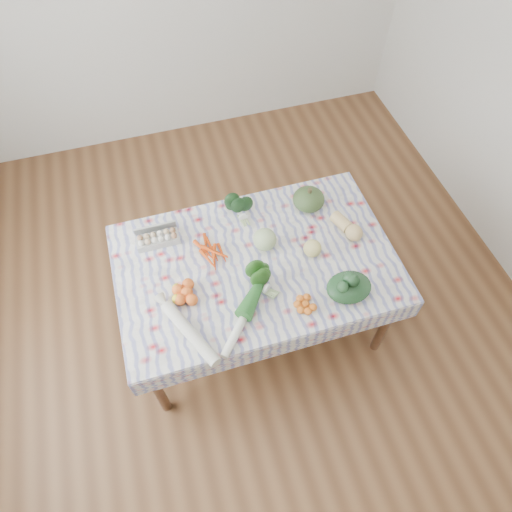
# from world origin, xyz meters

# --- Properties ---
(ground) EXTENTS (4.50, 4.50, 0.00)m
(ground) POSITION_xyz_m (0.00, 0.00, 0.00)
(ground) COLOR brown
(ground) RESTS_ON ground
(dining_table) EXTENTS (1.60, 1.00, 0.75)m
(dining_table) POSITION_xyz_m (0.00, 0.00, 0.68)
(dining_table) COLOR brown
(dining_table) RESTS_ON ground
(tablecloth) EXTENTS (1.66, 1.06, 0.01)m
(tablecloth) POSITION_xyz_m (0.00, 0.00, 0.76)
(tablecloth) COLOR silver
(tablecloth) RESTS_ON dining_table
(egg_carton) EXTENTS (0.26, 0.10, 0.07)m
(egg_carton) POSITION_xyz_m (-0.53, 0.31, 0.80)
(egg_carton) COLOR #B9B8B4
(egg_carton) RESTS_ON tablecloth
(carrot_bunch) EXTENTS (0.25, 0.23, 0.04)m
(carrot_bunch) POSITION_xyz_m (-0.23, 0.14, 0.78)
(carrot_bunch) COLOR #E8480E
(carrot_bunch) RESTS_ON tablecloth
(kale_bunch) EXTENTS (0.16, 0.14, 0.13)m
(kale_bunch) POSITION_xyz_m (0.01, 0.37, 0.83)
(kale_bunch) COLOR #153315
(kale_bunch) RESTS_ON tablecloth
(kabocha_squash) EXTENTS (0.26, 0.26, 0.13)m
(kabocha_squash) POSITION_xyz_m (0.45, 0.32, 0.83)
(kabocha_squash) COLOR #3B5329
(kabocha_squash) RESTS_ON tablecloth
(cabbage) EXTENTS (0.17, 0.17, 0.14)m
(cabbage) POSITION_xyz_m (0.08, 0.09, 0.83)
(cabbage) COLOR #A8C182
(cabbage) RESTS_ON tablecloth
(butternut_squash) EXTENTS (0.18, 0.25, 0.10)m
(butternut_squash) POSITION_xyz_m (0.60, 0.06, 0.81)
(butternut_squash) COLOR #DBB670
(butternut_squash) RESTS_ON tablecloth
(orange_cluster) EXTENTS (0.22, 0.22, 0.07)m
(orange_cluster) POSITION_xyz_m (-0.44, -0.11, 0.80)
(orange_cluster) COLOR orange
(orange_cluster) RESTS_ON tablecloth
(broccoli) EXTENTS (0.21, 0.21, 0.11)m
(broccoli) POSITION_xyz_m (-0.03, -0.18, 0.82)
(broccoli) COLOR #215116
(broccoli) RESTS_ON tablecloth
(mandarin_cluster) EXTENTS (0.17, 0.17, 0.05)m
(mandarin_cluster) POSITION_xyz_m (0.18, -0.37, 0.79)
(mandarin_cluster) COLOR orange
(mandarin_cluster) RESTS_ON tablecloth
(grapefruit) EXTENTS (0.14, 0.14, 0.11)m
(grapefruit) POSITION_xyz_m (0.34, -0.04, 0.82)
(grapefruit) COLOR #E8DA79
(grapefruit) RESTS_ON tablecloth
(spinach_bag) EXTENTS (0.27, 0.22, 0.11)m
(spinach_bag) POSITION_xyz_m (0.44, -0.35, 0.82)
(spinach_bag) COLOR #18351B
(spinach_bag) RESTS_ON tablecloth
(daikon) EXTENTS (0.26, 0.46, 0.07)m
(daikon) POSITION_xyz_m (-0.47, -0.36, 0.80)
(daikon) COLOR silver
(daikon) RESTS_ON tablecloth
(leek) EXTENTS (0.34, 0.38, 0.05)m
(leek) POSITION_xyz_m (-0.19, -0.36, 0.79)
(leek) COLOR white
(leek) RESTS_ON tablecloth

